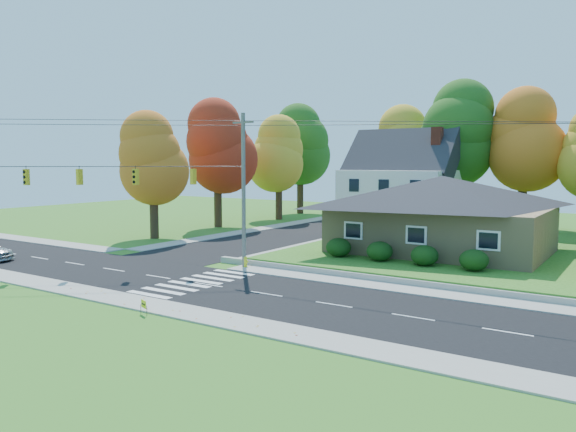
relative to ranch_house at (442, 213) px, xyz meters
name	(u,v)px	position (x,y,z in m)	size (l,w,h in m)	color
ground	(208,285)	(-8.00, -16.00, -3.27)	(120.00, 120.00, 0.00)	#3D7923
road_main	(208,285)	(-8.00, -16.00, -3.26)	(90.00, 8.00, 0.02)	black
road_cross	(319,229)	(-16.00, 10.00, -3.25)	(8.00, 44.00, 0.02)	black
sidewalk_north	(261,270)	(-8.00, -11.00, -3.23)	(90.00, 2.00, 0.08)	#9C9A90
sidewalk_south	(140,303)	(-8.00, -21.00, -3.23)	(90.00, 2.00, 0.08)	#9C9A90
lawn	(528,251)	(5.00, 5.00, -3.02)	(30.00, 30.00, 0.50)	#3D7923
ranch_house	(442,213)	(0.00, 0.00, 0.00)	(14.60, 10.60, 5.40)	tan
colonial_house	(401,186)	(-7.96, 12.00, 1.32)	(10.40, 8.40, 9.60)	silver
hedge_row	(402,253)	(-0.50, -6.20, -2.13)	(10.70, 1.70, 1.27)	#163A10
traffic_infrastructure	(221,192)	(-8.15, -14.65, 1.88)	(38.10, 10.66, 10.00)	#666059
tree_lot_0	(405,149)	(-10.00, 18.00, 5.04)	(6.72, 6.72, 12.51)	#3F2A19
tree_lot_1	(459,134)	(-4.00, 17.00, 6.35)	(7.84, 7.84, 14.60)	#3F2A19
tree_lot_2	(525,140)	(2.00, 18.00, 5.70)	(7.28, 7.28, 13.56)	#3F2A19
tree_west_0	(153,159)	(-25.00, -4.00, 3.89)	(6.16, 6.16, 11.47)	#3F2A19
tree_west_1	(217,147)	(-26.00, 6.00, 5.20)	(7.28, 7.28, 13.56)	#3F2A19
tree_west_2	(279,154)	(-25.00, 16.00, 4.54)	(6.72, 6.72, 12.51)	#3F2A19
tree_west_3	(300,145)	(-27.00, 24.00, 5.85)	(7.84, 7.84, 14.60)	#3F2A19
white_car	(354,216)	(-16.26, 18.64, -2.55)	(1.46, 4.19, 1.38)	white
fire_hydrant	(245,262)	(-9.40, -10.80, -2.89)	(0.44, 0.35, 0.78)	yellow
yard_sign	(144,304)	(-6.37, -22.24, -2.79)	(0.51, 0.22, 0.67)	black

